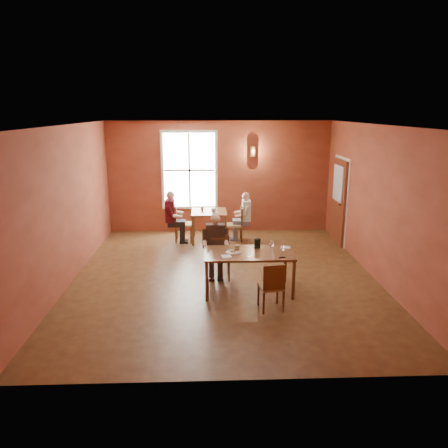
{
  "coord_description": "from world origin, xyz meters",
  "views": [
    {
      "loc": [
        -0.34,
        -8.26,
        3.27
      ],
      "look_at": [
        0.0,
        0.2,
        1.05
      ],
      "focal_mm": 35.0,
      "sensor_mm": 36.0,
      "label": 1
    }
  ],
  "objects_px": {
    "diner_white": "(236,218)",
    "diner_maroon": "(182,217)",
    "main_table": "(248,272)",
    "diner_main": "(220,249)",
    "second_table": "(209,226)",
    "chair_diner_main": "(220,258)",
    "chair_diner_white": "(234,224)",
    "chair_diner_maroon": "(184,223)",
    "chair_empty": "(271,286)"
  },
  "relations": [
    {
      "from": "diner_main",
      "to": "diner_maroon",
      "type": "distance_m",
      "value": 2.76
    },
    {
      "from": "second_table",
      "to": "diner_maroon",
      "type": "distance_m",
      "value": 0.72
    },
    {
      "from": "second_table",
      "to": "chair_diner_maroon",
      "type": "height_order",
      "value": "chair_diner_maroon"
    },
    {
      "from": "diner_white",
      "to": "main_table",
      "type": "bearing_deg",
      "value": -179.67
    },
    {
      "from": "diner_main",
      "to": "second_table",
      "type": "xyz_separation_m",
      "value": [
        -0.2,
        2.62,
        -0.22
      ]
    },
    {
      "from": "diner_main",
      "to": "chair_diner_white",
      "type": "relative_size",
      "value": 1.4
    },
    {
      "from": "main_table",
      "to": "chair_empty",
      "type": "relative_size",
      "value": 1.91
    },
    {
      "from": "main_table",
      "to": "diner_main",
      "type": "height_order",
      "value": "diner_main"
    },
    {
      "from": "chair_empty",
      "to": "chair_diner_main",
      "type": "bearing_deg",
      "value": 111.19
    },
    {
      "from": "main_table",
      "to": "chair_diner_maroon",
      "type": "bearing_deg",
      "value": 112.61
    },
    {
      "from": "chair_diner_white",
      "to": "diner_maroon",
      "type": "distance_m",
      "value": 1.35
    },
    {
      "from": "second_table",
      "to": "diner_white",
      "type": "height_order",
      "value": "diner_white"
    },
    {
      "from": "chair_empty",
      "to": "diner_white",
      "type": "relative_size",
      "value": 0.7
    },
    {
      "from": "chair_diner_white",
      "to": "diner_white",
      "type": "xyz_separation_m",
      "value": [
        0.03,
        0.0,
        0.16
      ]
    },
    {
      "from": "main_table",
      "to": "diner_maroon",
      "type": "distance_m",
      "value": 3.53
    },
    {
      "from": "chair_diner_main",
      "to": "diner_maroon",
      "type": "xyz_separation_m",
      "value": [
        -0.88,
        2.59,
        0.21
      ]
    },
    {
      "from": "diner_main",
      "to": "main_table",
      "type": "bearing_deg",
      "value": 128.88
    },
    {
      "from": "main_table",
      "to": "diner_maroon",
      "type": "xyz_separation_m",
      "value": [
        -1.38,
        3.24,
        0.26
      ]
    },
    {
      "from": "main_table",
      "to": "diner_white",
      "type": "distance_m",
      "value": 3.25
    },
    {
      "from": "main_table",
      "to": "second_table",
      "type": "bearing_deg",
      "value": 102.18
    },
    {
      "from": "second_table",
      "to": "diner_white",
      "type": "xyz_separation_m",
      "value": [
        0.68,
        0.0,
        0.21
      ]
    },
    {
      "from": "diner_white",
      "to": "diner_maroon",
      "type": "bearing_deg",
      "value": 90.0
    },
    {
      "from": "chair_diner_white",
      "to": "chair_diner_main",
      "type": "bearing_deg",
      "value": 170.11
    },
    {
      "from": "main_table",
      "to": "chair_diner_white",
      "type": "distance_m",
      "value": 3.24
    },
    {
      "from": "diner_white",
      "to": "chair_diner_main",
      "type": "bearing_deg",
      "value": 169.47
    },
    {
      "from": "diner_main",
      "to": "chair_diner_maroon",
      "type": "bearing_deg",
      "value": -72.04
    },
    {
      "from": "chair_diner_main",
      "to": "diner_main",
      "type": "distance_m",
      "value": 0.19
    },
    {
      "from": "main_table",
      "to": "chair_diner_main",
      "type": "distance_m",
      "value": 0.82
    },
    {
      "from": "second_table",
      "to": "chair_diner_white",
      "type": "height_order",
      "value": "chair_diner_white"
    },
    {
      "from": "diner_main",
      "to": "diner_white",
      "type": "bearing_deg",
      "value": -100.41
    },
    {
      "from": "main_table",
      "to": "chair_diner_white",
      "type": "xyz_separation_m",
      "value": [
        -0.05,
        3.24,
        0.06
      ]
    },
    {
      "from": "diner_white",
      "to": "diner_maroon",
      "type": "relative_size",
      "value": 0.94
    },
    {
      "from": "chair_diner_white",
      "to": "diner_maroon",
      "type": "xyz_separation_m",
      "value": [
        -1.33,
        0.0,
        0.2
      ]
    },
    {
      "from": "diner_maroon",
      "to": "main_table",
      "type": "bearing_deg",
      "value": 23.06
    },
    {
      "from": "chair_diner_maroon",
      "to": "diner_white",
      "type": "bearing_deg",
      "value": 90.0
    },
    {
      "from": "diner_main",
      "to": "chair_diner_white",
      "type": "distance_m",
      "value": 2.66
    },
    {
      "from": "chair_diner_main",
      "to": "diner_main",
      "type": "height_order",
      "value": "diner_main"
    },
    {
      "from": "diner_main",
      "to": "second_table",
      "type": "relative_size",
      "value": 1.39
    },
    {
      "from": "main_table",
      "to": "diner_main",
      "type": "distance_m",
      "value": 0.83
    },
    {
      "from": "diner_main",
      "to": "diner_maroon",
      "type": "height_order",
      "value": "diner_maroon"
    },
    {
      "from": "chair_diner_white",
      "to": "main_table",
      "type": "bearing_deg",
      "value": -179.14
    },
    {
      "from": "diner_maroon",
      "to": "chair_diner_maroon",
      "type": "bearing_deg",
      "value": 90.0
    },
    {
      "from": "main_table",
      "to": "second_table",
      "type": "xyz_separation_m",
      "value": [
        -0.7,
        3.24,
        0.01
      ]
    },
    {
      "from": "chair_diner_white",
      "to": "chair_diner_maroon",
      "type": "height_order",
      "value": "chair_diner_maroon"
    },
    {
      "from": "second_table",
      "to": "diner_maroon",
      "type": "xyz_separation_m",
      "value": [
        -0.68,
        0.0,
        0.25
      ]
    },
    {
      "from": "chair_empty",
      "to": "chair_diner_maroon",
      "type": "distance_m",
      "value": 4.34
    },
    {
      "from": "diner_main",
      "to": "chair_empty",
      "type": "relative_size",
      "value": 1.46
    },
    {
      "from": "main_table",
      "to": "chair_diner_maroon",
      "type": "height_order",
      "value": "chair_diner_maroon"
    },
    {
      "from": "chair_diner_white",
      "to": "chair_diner_maroon",
      "type": "xyz_separation_m",
      "value": [
        -1.3,
        0.0,
        0.03
      ]
    },
    {
      "from": "second_table",
      "to": "chair_diner_maroon",
      "type": "bearing_deg",
      "value": 180.0
    }
  ]
}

